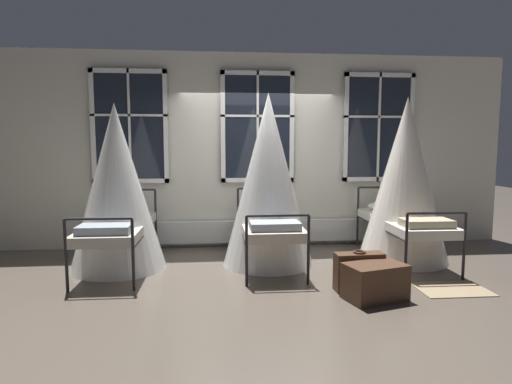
# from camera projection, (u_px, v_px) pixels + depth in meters

# --- Properties ---
(ground) EXTENTS (21.51, 21.51, 0.00)m
(ground) POSITION_uv_depth(u_px,v_px,m) (264.00, 261.00, 6.35)
(ground) COLOR brown
(back_wall_with_windows) EXTENTS (8.38, 0.10, 3.15)m
(back_wall_with_windows) POSITION_uv_depth(u_px,v_px,m) (257.00, 151.00, 7.26)
(back_wall_with_windows) COLOR beige
(back_wall_with_windows) RESTS_ON ground
(window_bank) EXTENTS (5.24, 0.10, 2.78)m
(window_bank) POSITION_uv_depth(u_px,v_px,m) (258.00, 175.00, 7.18)
(window_bank) COLOR black
(window_bank) RESTS_ON ground
(cot_first) EXTENTS (1.26, 1.96, 2.23)m
(cot_first) POSITION_uv_depth(u_px,v_px,m) (117.00, 189.00, 5.89)
(cot_first) COLOR black
(cot_first) RESTS_ON ground
(cot_second) EXTENTS (1.26, 1.96, 2.38)m
(cot_second) POSITION_uv_depth(u_px,v_px,m) (268.00, 182.00, 6.10)
(cot_second) COLOR black
(cot_second) RESTS_ON ground
(cot_third) EXTENTS (1.26, 1.96, 2.35)m
(cot_third) POSITION_uv_depth(u_px,v_px,m) (405.00, 182.00, 6.29)
(cot_third) COLOR black
(cot_third) RESTS_ON ground
(rug_third) EXTENTS (0.81, 0.57, 0.01)m
(rug_third) POSITION_uv_depth(u_px,v_px,m) (452.00, 289.00, 5.11)
(rug_third) COLOR #8E7A5B
(rug_third) RESTS_ON ground
(suitcase_dark) EXTENTS (0.57, 0.24, 0.47)m
(suitcase_dark) POSITION_uv_depth(u_px,v_px,m) (359.00, 272.00, 5.06)
(suitcase_dark) COLOR #472D1E
(suitcase_dark) RESTS_ON ground
(travel_trunk) EXTENTS (0.73, 0.56, 0.39)m
(travel_trunk) POSITION_uv_depth(u_px,v_px,m) (375.00, 282.00, 4.77)
(travel_trunk) COLOR #472D1E
(travel_trunk) RESTS_ON ground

